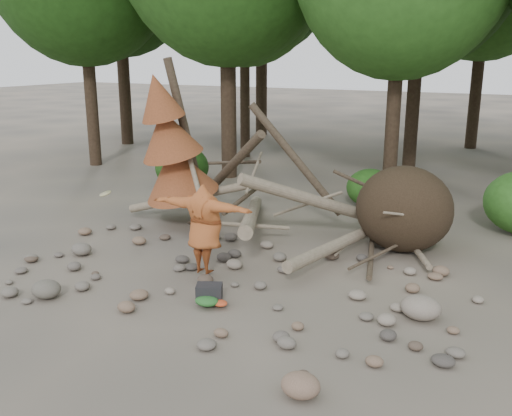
% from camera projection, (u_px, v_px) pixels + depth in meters
% --- Properties ---
extents(ground, '(120.00, 120.00, 0.00)m').
position_uv_depth(ground, '(207.00, 297.00, 10.69)').
color(ground, '#514C44').
rests_on(ground, ground).
extents(deadfall_pile, '(8.55, 5.24, 3.30)m').
position_uv_depth(deadfall_pile, '(378.00, 208.00, 13.17)').
color(deadfall_pile, '#332619').
rests_on(deadfall_pile, ground).
extents(dead_conifer, '(2.06, 2.16, 4.35)m').
position_uv_depth(dead_conifer, '(172.00, 147.00, 14.40)').
color(dead_conifer, '#4C3F30').
rests_on(dead_conifer, ground).
extents(bush_left, '(1.80, 1.80, 1.44)m').
position_uv_depth(bush_left, '(182.00, 167.00, 19.10)').
color(bush_left, '#1E4A13').
rests_on(bush_left, ground).
extents(bush_mid, '(1.40, 1.40, 1.12)m').
position_uv_depth(bush_mid, '(370.00, 188.00, 16.86)').
color(bush_mid, '#295D1B').
rests_on(bush_mid, ground).
extents(frisbee_thrower, '(3.37, 0.95, 1.85)m').
position_uv_depth(frisbee_thrower, '(204.00, 229.00, 11.45)').
color(frisbee_thrower, '#A35024').
rests_on(frisbee_thrower, ground).
extents(backpack, '(0.55, 0.48, 0.31)m').
position_uv_depth(backpack, '(209.00, 295.00, 10.38)').
color(backpack, black).
rests_on(backpack, ground).
extents(cloth_green, '(0.44, 0.37, 0.17)m').
position_uv_depth(cloth_green, '(207.00, 303.00, 10.22)').
color(cloth_green, '#276127').
rests_on(cloth_green, ground).
extents(cloth_orange, '(0.28, 0.23, 0.10)m').
position_uv_depth(cloth_orange, '(220.00, 306.00, 10.20)').
color(cloth_orange, '#C14521').
rests_on(cloth_orange, ground).
extents(boulder_front_left, '(0.56, 0.51, 0.34)m').
position_uv_depth(boulder_front_left, '(46.00, 289.00, 10.62)').
color(boulder_front_left, '#615C51').
rests_on(boulder_front_left, ground).
extents(boulder_front_right, '(0.54, 0.48, 0.32)m').
position_uv_depth(boulder_front_right, '(301.00, 385.00, 7.56)').
color(boulder_front_right, '#836652').
rests_on(boulder_front_right, ground).
extents(boulder_mid_right, '(0.69, 0.62, 0.41)m').
position_uv_depth(boulder_mid_right, '(421.00, 308.00, 9.77)').
color(boulder_mid_right, gray).
rests_on(boulder_mid_right, ground).
extents(boulder_mid_left, '(0.47, 0.42, 0.28)m').
position_uv_depth(boulder_mid_left, '(81.00, 249.00, 12.86)').
color(boulder_mid_left, '#6A6359').
rests_on(boulder_mid_left, ground).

